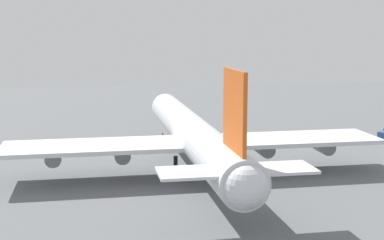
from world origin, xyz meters
name	(u,v)px	position (x,y,z in m)	size (l,w,h in m)	color
ground_plane	(192,169)	(0.00, 0.00, 0.00)	(292.58, 292.58, 0.00)	slate
cargo_airplane	(193,135)	(-0.47, 0.00, 6.32)	(73.15, 63.58, 19.58)	silver
safety_cone_nose	(163,133)	(32.92, 0.83, 0.39)	(0.55, 0.55, 0.78)	orange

